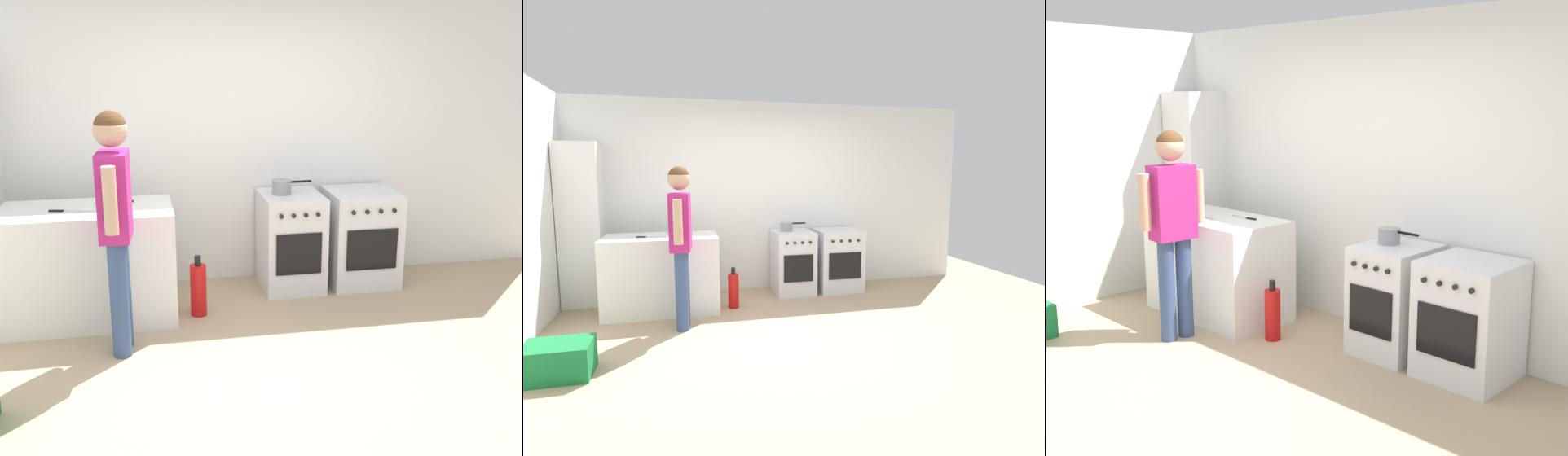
{
  "view_description": "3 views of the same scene",
  "coord_description": "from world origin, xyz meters",
  "views": [
    {
      "loc": [
        -0.96,
        -3.77,
        2.15
      ],
      "look_at": [
        -0.09,
        0.72,
        0.81
      ],
      "focal_mm": 45.0,
      "sensor_mm": 36.0,
      "label": 1
    },
    {
      "loc": [
        -1.04,
        -3.71,
        1.63
      ],
      "look_at": [
        0.02,
        0.73,
        1.01
      ],
      "focal_mm": 28.0,
      "sensor_mm": 36.0,
      "label": 2
    },
    {
      "loc": [
        3.21,
        -2.34,
        1.98
      ],
      "look_at": [
        0.02,
        0.95,
        1.03
      ],
      "focal_mm": 45.0,
      "sensor_mm": 36.0,
      "label": 3
    }
  ],
  "objects": [
    {
      "name": "person",
      "position": [
        -1.11,
        0.58,
        1.03
      ],
      "size": [
        0.23,
        0.57,
        1.7
      ],
      "color": "#384C7A",
      "rests_on": "ground"
    },
    {
      "name": "oven_left",
      "position": [
        0.35,
        1.58,
        0.43
      ],
      "size": [
        0.52,
        0.62,
        0.85
      ],
      "color": "silver",
      "rests_on": "ground"
    },
    {
      "name": "side_wall_left",
      "position": [
        -2.6,
        0.4,
        1.3
      ],
      "size": [
        0.1,
        3.1,
        2.6
      ],
      "primitive_type": "cube",
      "color": "white",
      "rests_on": "ground"
    },
    {
      "name": "ground_plane",
      "position": [
        0.0,
        0.0,
        0.0
      ],
      "size": [
        8.0,
        8.0,
        0.0
      ],
      "primitive_type": "plane",
      "color": "tan"
    },
    {
      "name": "pot",
      "position": [
        0.27,
        1.6,
        0.91
      ],
      "size": [
        0.35,
        0.17,
        0.12
      ],
      "color": "gray",
      "rests_on": "oven_left"
    },
    {
      "name": "back_wall",
      "position": [
        0.0,
        1.95,
        1.3
      ],
      "size": [
        6.0,
        0.1,
        2.6
      ],
      "primitive_type": "cube",
      "color": "white",
      "rests_on": "ground"
    },
    {
      "name": "knife_bread",
      "position": [
        -1.46,
        1.13,
        0.9
      ],
      "size": [
        0.35,
        0.1,
        0.01
      ],
      "color": "silver",
      "rests_on": "counter_unit"
    },
    {
      "name": "larder_cabinet",
      "position": [
        -2.3,
        1.68,
        1.0
      ],
      "size": [
        0.48,
        0.44,
        2.0
      ],
      "primitive_type": "cube",
      "color": "white",
      "rests_on": "ground"
    },
    {
      "name": "oven_right",
      "position": [
        1.0,
        1.58,
        0.43
      ],
      "size": [
        0.6,
        0.62,
        0.85
      ],
      "color": "silver",
      "rests_on": "ground"
    },
    {
      "name": "counter_unit",
      "position": [
        -1.35,
        1.2,
        0.45
      ],
      "size": [
        1.3,
        0.7,
        0.9
      ],
      "primitive_type": "cube",
      "color": "white",
      "rests_on": "ground"
    },
    {
      "name": "knife_chef",
      "position": [
        -1.13,
        1.34,
        0.9
      ],
      "size": [
        0.31,
        0.04,
        0.01
      ],
      "color": "silver",
      "rests_on": "counter_unit"
    },
    {
      "name": "fire_extinguisher",
      "position": [
        -0.52,
        1.1,
        0.22
      ],
      "size": [
        0.13,
        0.13,
        0.5
      ],
      "color": "red",
      "rests_on": "ground"
    }
  ]
}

